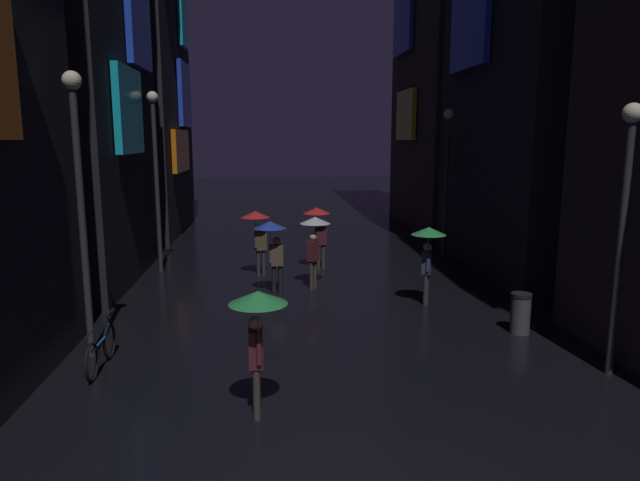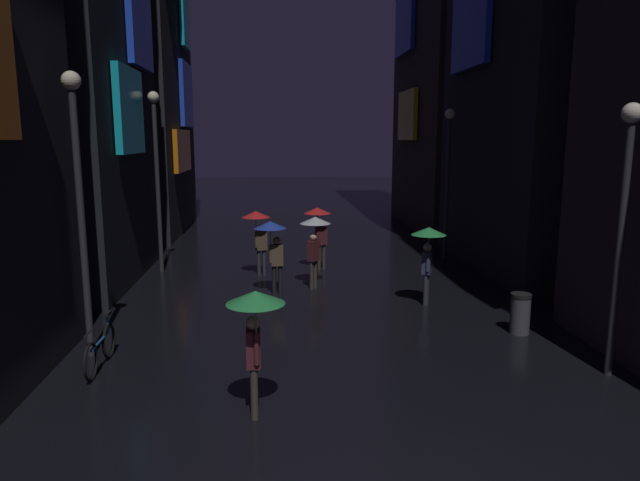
{
  "view_description": "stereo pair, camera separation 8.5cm",
  "coord_description": "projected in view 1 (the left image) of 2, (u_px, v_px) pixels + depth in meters",
  "views": [
    {
      "loc": [
        -1.3,
        -5.45,
        4.38
      ],
      "look_at": [
        0.0,
        9.7,
        1.65
      ],
      "focal_mm": 32.0,
      "sensor_mm": 36.0,
      "label": 1
    },
    {
      "loc": [
        -1.22,
        -5.46,
        4.38
      ],
      "look_at": [
        0.0,
        9.7,
        1.65
      ],
      "focal_mm": 32.0,
      "sensor_mm": 36.0,
      "label": 2
    }
  ],
  "objects": [
    {
      "name": "pedestrian_near_crossing_green",
      "position": [
        257.0,
        319.0,
        8.69
      ],
      "size": [
        0.9,
        0.9,
        2.12
      ],
      "color": "#38332D",
      "rests_on": "ground"
    },
    {
      "name": "pedestrian_midstreet_centre_red",
      "position": [
        318.0,
        221.0,
        18.97
      ],
      "size": [
        0.9,
        0.9,
        2.12
      ],
      "color": "#38332D",
      "rests_on": "ground"
    },
    {
      "name": "pedestrian_foreground_left_green",
      "position": [
        428.0,
        244.0,
        14.83
      ],
      "size": [
        0.9,
        0.9,
        2.12
      ],
      "color": "#2D2D38",
      "rests_on": "ground"
    },
    {
      "name": "pedestrian_midstreet_left_clear",
      "position": [
        314.0,
        232.0,
        16.64
      ],
      "size": [
        0.9,
        0.9,
        2.12
      ],
      "color": "#38332D",
      "rests_on": "ground"
    },
    {
      "name": "trash_bin",
      "position": [
        520.0,
        313.0,
        12.93
      ],
      "size": [
        0.46,
        0.46,
        0.93
      ],
      "color": "#3F3F47",
      "rests_on": "ground"
    },
    {
      "name": "streetlamp_right_far",
      "position": [
        447.0,
        166.0,
        20.44
      ],
      "size": [
        0.36,
        0.36,
        5.41
      ],
      "color": "#2D2D33",
      "rests_on": "ground"
    },
    {
      "name": "bicycle_parked_at_storefront",
      "position": [
        101.0,
        349.0,
        10.93
      ],
      "size": [
        0.12,
        1.82,
        0.96
      ],
      "color": "black",
      "rests_on": "ground"
    },
    {
      "name": "building_left_far",
      "position": [
        133.0,
        63.0,
        25.84
      ],
      "size": [
        4.25,
        8.08,
        15.48
      ],
      "color": "black",
      "rests_on": "ground"
    },
    {
      "name": "pedestrian_far_right_blue",
      "position": [
        272.0,
        237.0,
        15.83
      ],
      "size": [
        0.9,
        0.9,
        2.12
      ],
      "color": "black",
      "rests_on": "ground"
    },
    {
      "name": "streetlamp_left_near",
      "position": [
        79.0,
        184.0,
        11.02
      ],
      "size": [
        0.36,
        0.36,
        5.63
      ],
      "color": "#2D2D33",
      "rests_on": "ground"
    },
    {
      "name": "streetlamp_right_near",
      "position": [
        624.0,
        207.0,
        10.2
      ],
      "size": [
        0.36,
        0.36,
        4.99
      ],
      "color": "#2D2D33",
      "rests_on": "ground"
    },
    {
      "name": "streetlamp_left_far",
      "position": [
        156.0,
        162.0,
        18.36
      ],
      "size": [
        0.36,
        0.36,
        5.84
      ],
      "color": "#2D2D33",
      "rests_on": "ground"
    },
    {
      "name": "pedestrian_foreground_right_red",
      "position": [
        257.0,
        225.0,
        18.03
      ],
      "size": [
        0.9,
        0.9,
        2.12
      ],
      "color": "#2D2D38",
      "rests_on": "ground"
    }
  ]
}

